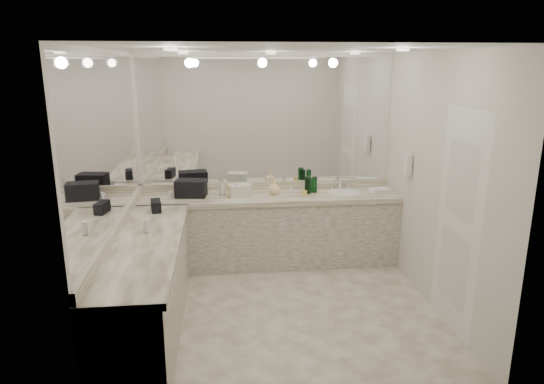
{
  "coord_description": "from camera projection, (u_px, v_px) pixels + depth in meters",
  "views": [
    {
      "loc": [
        -0.57,
        -4.54,
        2.47
      ],
      "look_at": [
        -0.05,
        0.4,
        1.15
      ],
      "focal_mm": 32.0,
      "sensor_mm": 36.0,
      "label": 1
    }
  ],
  "objects": [
    {
      "name": "mirror_back",
      "position": [
        266.0,
        121.0,
        6.03
      ],
      "size": [
        3.12,
        0.01,
        1.55
      ],
      "primitive_type": "cube",
      "color": "white",
      "rests_on": "wall_back"
    },
    {
      "name": "wall_back",
      "position": [
        266.0,
        159.0,
        6.17
      ],
      "size": [
        3.2,
        0.02,
        2.6
      ],
      "primitive_type": "cube",
      "color": "silver",
      "rests_on": "floor"
    },
    {
      "name": "amenity_bottle_0",
      "position": [
        291.0,
        191.0,
        5.96
      ],
      "size": [
        0.04,
        0.04,
        0.1
      ],
      "primitive_type": "cylinder",
      "color": "silver",
      "rests_on": "vanity_back_top"
    },
    {
      "name": "amenity_bottle_2",
      "position": [
        230.0,
        192.0,
        5.87
      ],
      "size": [
        0.04,
        0.04,
        0.14
      ],
      "primitive_type": "cylinder",
      "color": "#F2D84C",
      "rests_on": "vanity_back_top"
    },
    {
      "name": "black_bag_spill",
      "position": [
        156.0,
        206.0,
        5.32
      ],
      "size": [
        0.14,
        0.24,
        0.12
      ],
      "primitive_type": "cube",
      "rotation": [
        0.0,
        0.0,
        0.19
      ],
      "color": "black",
      "rests_on": "vanity_left_top"
    },
    {
      "name": "vanity_left_top",
      "position": [
        145.0,
        245.0,
        4.42
      ],
      "size": [
        0.64,
        2.42,
        0.06
      ],
      "primitive_type": "cube",
      "color": "beige",
      "rests_on": "vanity_left_base"
    },
    {
      "name": "vanity_left_base",
      "position": [
        147.0,
        290.0,
        4.53
      ],
      "size": [
        0.6,
        2.4,
        0.84
      ],
      "primitive_type": "cube",
      "color": "beige",
      "rests_on": "floor"
    },
    {
      "name": "floor",
      "position": [
        280.0,
        308.0,
        5.06
      ],
      "size": [
        3.2,
        3.2,
        0.0
      ],
      "primitive_type": "plane",
      "color": "beige",
      "rests_on": "ground"
    },
    {
      "name": "vanity_back_top",
      "position": [
        269.0,
        198.0,
        5.98
      ],
      "size": [
        3.2,
        0.64,
        0.06
      ],
      "primitive_type": "cube",
      "color": "beige",
      "rests_on": "vanity_back_base"
    },
    {
      "name": "vanity_back_base",
      "position": [
        269.0,
        232.0,
        6.11
      ],
      "size": [
        3.2,
        0.6,
        0.84
      ],
      "primitive_type": "cube",
      "color": "beige",
      "rests_on": "floor"
    },
    {
      "name": "amenity_bottle_4",
      "position": [
        244.0,
        188.0,
        6.05
      ],
      "size": [
        0.04,
        0.04,
        0.14
      ],
      "primitive_type": "cylinder",
      "color": "silver",
      "rests_on": "vanity_back_top"
    },
    {
      "name": "cream_cosmetic_case",
      "position": [
        240.0,
        191.0,
        5.88
      ],
      "size": [
        0.29,
        0.21,
        0.15
      ],
      "primitive_type": "cube",
      "rotation": [
        0.0,
        0.0,
        0.21
      ],
      "color": "beige",
      "rests_on": "vanity_back_top"
    },
    {
      "name": "hand_towel",
      "position": [
        380.0,
        190.0,
        6.14
      ],
      "size": [
        0.28,
        0.2,
        0.04
      ],
      "primitive_type": "cube",
      "rotation": [
        0.0,
        0.0,
        0.13
      ],
      "color": "white",
      "rests_on": "vanity_back_top"
    },
    {
      "name": "black_toiletry_bag",
      "position": [
        191.0,
        188.0,
        5.9
      ],
      "size": [
        0.4,
        0.28,
        0.21
      ],
      "primitive_type": "cube",
      "rotation": [
        0.0,
        0.0,
        -0.14
      ],
      "color": "black",
      "rests_on": "vanity_back_top"
    },
    {
      "name": "wall_left",
      "position": [
        113.0,
        192.0,
        4.56
      ],
      "size": [
        0.02,
        3.0,
        2.6
      ],
      "primitive_type": "cube",
      "color": "silver",
      "rests_on": "floor"
    },
    {
      "name": "soap_bottle_a",
      "position": [
        222.0,
        188.0,
        5.95
      ],
      "size": [
        0.09,
        0.09,
        0.19
      ],
      "primitive_type": "imported",
      "rotation": [
        0.0,
        0.0,
        0.19
      ],
      "color": "beige",
      "rests_on": "vanity_back_top"
    },
    {
      "name": "wall_phone",
      "position": [
        408.0,
        165.0,
        5.55
      ],
      "size": [
        0.06,
        0.1,
        0.24
      ],
      "primitive_type": "cube",
      "color": "white",
      "rests_on": "wall_right"
    },
    {
      "name": "backsplash_back",
      "position": [
        267.0,
        186.0,
        6.24
      ],
      "size": [
        3.2,
        0.04,
        0.1
      ],
      "primitive_type": "cube",
      "color": "beige",
      "rests_on": "vanity_back_top"
    },
    {
      "name": "soap_bottle_c",
      "position": [
        274.0,
        187.0,
        6.0
      ],
      "size": [
        0.15,
        0.15,
        0.18
      ],
      "primitive_type": "imported",
      "rotation": [
        0.0,
        0.0,
        -0.02
      ],
      "color": "#FFDA97",
      "rests_on": "vanity_back_top"
    },
    {
      "name": "green_bottle_2",
      "position": [
        309.0,
        185.0,
        6.06
      ],
      "size": [
        0.07,
        0.07,
        0.19
      ],
      "primitive_type": "cylinder",
      "color": "#114D1E",
      "rests_on": "vanity_back_top"
    },
    {
      "name": "ceiling",
      "position": [
        282.0,
        49.0,
        4.39
      ],
      "size": [
        3.2,
        3.2,
        0.0
      ],
      "primitive_type": "plane",
      "color": "white",
      "rests_on": "floor"
    },
    {
      "name": "sink",
      "position": [
        344.0,
        193.0,
        6.08
      ],
      "size": [
        0.44,
        0.44,
        0.03
      ],
      "primitive_type": "cylinder",
      "color": "white",
      "rests_on": "vanity_back_top"
    },
    {
      "name": "backsplash_left",
      "position": [
        118.0,
        227.0,
        4.65
      ],
      "size": [
        0.04,
        3.0,
        0.1
      ],
      "primitive_type": "cube",
      "color": "beige",
      "rests_on": "vanity_left_top"
    },
    {
      "name": "door",
      "position": [
        458.0,
        223.0,
        4.47
      ],
      "size": [
        0.02,
        0.82,
        2.1
      ],
      "primitive_type": "cube",
      "color": "white",
      "rests_on": "wall_right"
    },
    {
      "name": "soap_bottle_b",
      "position": [
        237.0,
        191.0,
        5.84
      ],
      "size": [
        0.1,
        0.1,
        0.18
      ],
      "primitive_type": "imported",
      "rotation": [
        0.0,
        0.0,
        0.31
      ],
      "color": "silver",
      "rests_on": "vanity_back_top"
    },
    {
      "name": "green_bottle_1",
      "position": [
        308.0,
        185.0,
        6.03
      ],
      "size": [
        0.07,
        0.07,
        0.22
      ],
      "primitive_type": "cylinder",
      "color": "#114D1E",
      "rests_on": "vanity_back_top"
    },
    {
      "name": "lotion_left",
      "position": [
        147.0,
        226.0,
        4.64
      ],
      "size": [
        0.05,
        0.05,
        0.13
      ],
      "primitive_type": "cylinder",
      "color": "white",
      "rests_on": "vanity_left_top"
    },
    {
      "name": "faucet",
      "position": [
        340.0,
        183.0,
        6.26
      ],
      "size": [
        0.24,
        0.16,
        0.14
      ],
      "primitive_type": "cube",
      "color": "silver",
      "rests_on": "vanity_back_top"
    },
    {
      "name": "green_bottle_0",
      "position": [
        315.0,
        185.0,
        6.09
      ],
      "size": [
        0.07,
        0.07,
        0.2
      ],
      "primitive_type": "cylinder",
      "color": "#114D1E",
      "rests_on": "vanity_back_top"
    },
    {
      "name": "amenity_bottle_1",
      "position": [
        170.0,
        194.0,
        5.84
      ],
      "size": [
        0.05,
        0.05,
        0.09
      ],
      "primitive_type": "cylinder",
      "color": "silver",
      "rests_on": "vanity_back_top"
    },
    {
      "name": "wall_right",
      "position": [
        438.0,
        183.0,
        4.89
      ],
      "size": [
        0.02,
        3.0,
        2.6
      ],
      "primitive_type": "cube",
      "color": "silver",
      "rests_on": "floor"
    },
    {
      "name": "amenity_bottle_3",
      "position": [
        305.0,
        193.0,
        5.94
      ],
      "size": [
        0.06,
        0.06,
        0.06
      ],
      "primitive_type": "cylinder",
      "color": "#F2D84C",
      "rests_on": "vanity_back_top"
    },
    {
      "name": "mirror_left",
      "position": [
        110.0,
        142.0,
        4.44
      ],
      "size": [
        0.01,
        2.92,
        1.55
      ],
      "primitive_type": "cube",
      "color": "white",
      "rests_on": "wall_left"
    }
  ]
}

